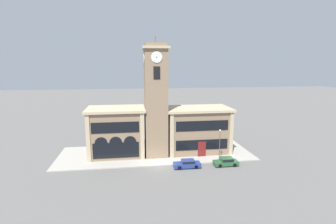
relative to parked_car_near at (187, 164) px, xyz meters
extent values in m
plane|color=#605E5B|center=(-4.57, 1.41, -0.74)|extent=(300.00, 300.00, 0.00)
cube|color=#A39E93|center=(-4.57, 7.76, -0.66)|extent=(36.99, 12.71, 0.15)
cube|color=#897056|center=(-4.57, 6.82, 9.26)|extent=(4.11, 4.11, 19.99)
cube|color=tan|center=(-4.57, 6.82, 19.47)|extent=(4.81, 4.81, 0.45)
cube|color=#897056|center=(-4.57, 6.82, 20.00)|extent=(3.78, 3.78, 0.60)
cylinder|color=#4C4C51|center=(-4.57, 6.82, 20.90)|extent=(0.10, 0.10, 1.20)
cylinder|color=silver|center=(-4.57, 4.72, 17.77)|extent=(1.95, 0.10, 1.95)
cylinder|color=black|center=(-4.57, 4.65, 17.77)|extent=(0.16, 0.04, 0.16)
cylinder|color=silver|center=(-6.67, 6.82, 17.77)|extent=(0.10, 1.95, 1.95)
cylinder|color=black|center=(-6.74, 6.82, 17.77)|extent=(0.04, 0.16, 0.16)
cube|color=black|center=(-4.57, 4.73, 15.10)|extent=(1.15, 0.10, 2.20)
cube|color=#897056|center=(-12.03, 8.44, 3.64)|extent=(10.20, 7.34, 8.76)
cube|color=tan|center=(-12.03, 8.44, 8.25)|extent=(10.90, 8.04, 0.45)
cube|color=tan|center=(-16.78, 4.71, 3.64)|extent=(0.70, 0.16, 8.76)
cube|color=tan|center=(-7.27, 4.71, 3.64)|extent=(0.70, 0.16, 8.76)
cube|color=black|center=(-12.03, 4.73, 5.57)|extent=(8.37, 0.10, 1.93)
cube|color=black|center=(-12.03, 4.73, 1.37)|extent=(8.16, 0.10, 2.80)
cylinder|color=black|center=(-14.58, 4.72, 2.77)|extent=(2.24, 0.06, 2.24)
cylinder|color=black|center=(-12.03, 4.72, 2.77)|extent=(2.24, 0.06, 2.24)
cylinder|color=black|center=(-9.48, 4.72, 2.77)|extent=(2.24, 0.06, 2.24)
cube|color=#897056|center=(3.85, 8.44, 3.49)|extent=(12.14, 7.34, 8.45)
cube|color=tan|center=(3.85, 8.44, 7.93)|extent=(12.84, 8.04, 0.45)
cube|color=tan|center=(-1.87, 4.71, 3.49)|extent=(0.70, 0.16, 8.45)
cube|color=tan|center=(9.57, 4.71, 3.49)|extent=(0.70, 0.16, 8.45)
cube|color=black|center=(3.85, 4.73, 5.35)|extent=(9.95, 0.10, 1.86)
cube|color=maroon|center=(3.85, 4.72, 0.78)|extent=(1.50, 0.12, 3.04)
cube|color=black|center=(3.85, 4.73, 1.70)|extent=(9.95, 0.10, 1.89)
cube|color=navy|center=(-0.06, 0.00, -0.19)|extent=(4.58, 1.74, 0.70)
cube|color=navy|center=(0.12, 0.00, 0.41)|extent=(2.20, 1.55, 0.51)
cube|color=black|center=(0.12, 0.00, 0.41)|extent=(2.12, 1.59, 0.38)
cylinder|color=black|center=(-1.48, -0.74, -0.38)|extent=(0.71, 0.22, 0.71)
cylinder|color=black|center=(-1.47, 0.75, -0.38)|extent=(0.71, 0.22, 0.71)
cylinder|color=black|center=(1.35, -0.75, -0.38)|extent=(0.71, 0.22, 0.71)
cylinder|color=black|center=(1.36, 0.74, -0.38)|extent=(0.71, 0.22, 0.71)
cube|color=#285633|center=(6.82, 0.00, -0.23)|extent=(4.18, 1.86, 0.65)
cube|color=#285633|center=(6.98, 0.00, 0.39)|extent=(2.01, 1.66, 0.60)
cube|color=black|center=(6.98, 0.00, 0.39)|extent=(1.93, 1.70, 0.45)
cylinder|color=black|center=(5.52, -0.80, -0.41)|extent=(0.66, 0.22, 0.66)
cylinder|color=black|center=(5.53, 0.82, -0.41)|extent=(0.66, 0.22, 0.66)
cylinder|color=black|center=(8.10, -0.82, -0.41)|extent=(0.66, 0.22, 0.66)
cylinder|color=black|center=(8.11, 0.80, -0.41)|extent=(0.66, 0.22, 0.66)
cylinder|color=#4C4C51|center=(6.30, 1.93, 2.15)|extent=(0.12, 0.12, 5.46)
sphere|color=silver|center=(6.30, 1.93, 5.06)|extent=(0.36, 0.36, 0.36)
camera|label=1|loc=(-9.37, -41.08, 16.50)|focal=28.00mm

